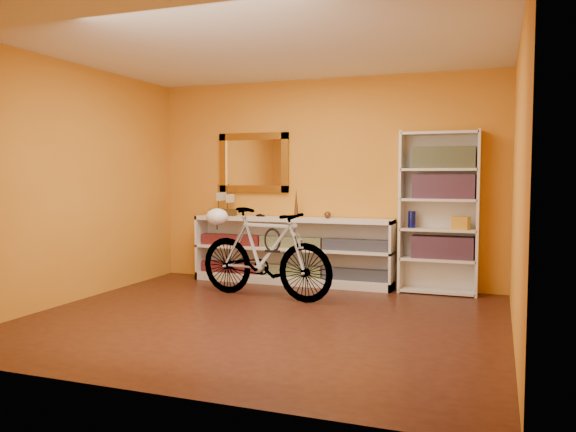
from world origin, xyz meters
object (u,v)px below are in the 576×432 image
(bicycle, at_px, (265,253))
(console_unit, at_px, (291,251))
(helmet, at_px, (217,217))
(bookcase, at_px, (439,213))

(bicycle, bearing_deg, console_unit, 10.47)
(bicycle, distance_m, helmet, 0.77)
(console_unit, height_order, bookcase, bookcase)
(bookcase, relative_size, bicycle, 1.10)
(console_unit, bearing_deg, helmet, -128.53)
(console_unit, xyz_separation_m, helmet, (-0.64, -0.81, 0.47))
(console_unit, xyz_separation_m, bookcase, (1.82, 0.03, 0.52))
(helmet, bearing_deg, bookcase, 18.66)
(bookcase, xyz_separation_m, bicycle, (-1.81, -0.94, -0.44))
(bookcase, distance_m, helmet, 2.60)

